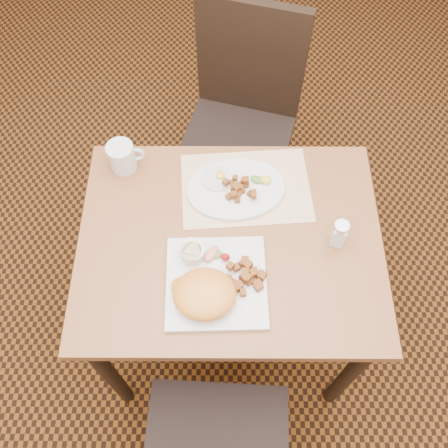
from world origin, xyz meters
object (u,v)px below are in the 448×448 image
plate_oval (236,189)px  coffee_mug (123,157)px  table (230,256)px  plate_square (216,283)px  chair_far (242,113)px  salt_shaker (339,233)px

plate_oval → coffee_mug: bearing=164.9°
table → plate_square: plate_square is taller
plate_square → coffee_mug: bearing=126.2°
plate_square → plate_oval: 0.32m
table → chair_far: size_ratio=0.93×
chair_far → plate_square: bearing=99.1°
chair_far → plate_square: size_ratio=3.46×
chair_far → table: bearing=101.1°
plate_square → salt_shaker: bearing=21.0°
table → salt_shaker: 0.35m
table → chair_far: (0.05, 0.69, -0.10)m
chair_far → salt_shaker: 0.78m
table → coffee_mug: bearing=141.5°
plate_square → salt_shaker: (0.35, 0.13, 0.04)m
table → plate_square: bearing=-105.6°
salt_shaker → plate_oval: bearing=148.6°
plate_oval → salt_shaker: salt_shaker is taller
plate_oval → salt_shaker: (0.29, -0.18, 0.04)m
table → plate_square: (-0.04, -0.14, 0.12)m
table → salt_shaker: size_ratio=9.00×
coffee_mug → salt_shaker: bearing=-22.9°
chair_far → plate_oval: 0.56m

